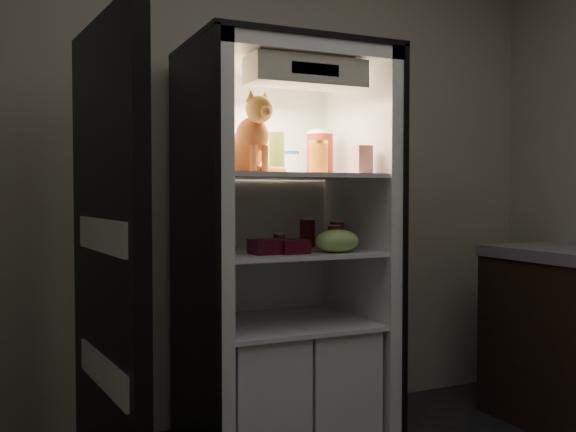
# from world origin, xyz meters

# --- Properties ---
(room_shell) EXTENTS (3.60, 3.60, 3.60)m
(room_shell) POSITION_xyz_m (0.00, 0.00, 1.62)
(room_shell) COLOR white
(room_shell) RESTS_ON floor
(refrigerator) EXTENTS (0.90, 0.72, 1.88)m
(refrigerator) POSITION_xyz_m (0.00, 1.38, 0.79)
(refrigerator) COLOR white
(refrigerator) RESTS_ON floor
(fridge_door) EXTENTS (0.15, 0.87, 1.85)m
(fridge_door) POSITION_xyz_m (-0.85, 1.07, 0.91)
(fridge_door) COLOR black
(fridge_door) RESTS_ON floor
(tabby_cat) EXTENTS (0.31, 0.34, 0.35)m
(tabby_cat) POSITION_xyz_m (-0.22, 1.23, 1.42)
(tabby_cat) COLOR #BB4818
(tabby_cat) RESTS_ON refrigerator
(parmesan_shaker) EXTENTS (0.07, 0.07, 0.19)m
(parmesan_shaker) POSITION_xyz_m (-0.04, 1.33, 1.39)
(parmesan_shaker) COLOR #238233
(parmesan_shaker) RESTS_ON refrigerator
(mayo_tub) EXTENTS (0.08, 0.08, 0.12)m
(mayo_tub) POSITION_xyz_m (0.08, 1.45, 1.35)
(mayo_tub) COLOR white
(mayo_tub) RESTS_ON refrigerator
(salsa_jar) EXTENTS (0.09, 0.09, 0.16)m
(salsa_jar) POSITION_xyz_m (0.17, 1.32, 1.37)
(salsa_jar) COLOR maroon
(salsa_jar) RESTS_ON refrigerator
(pepper_jar) EXTENTS (0.13, 0.13, 0.22)m
(pepper_jar) POSITION_xyz_m (0.24, 1.44, 1.40)
(pepper_jar) COLOR maroon
(pepper_jar) RESTS_ON refrigerator
(cream_carton) EXTENTS (0.07, 0.07, 0.13)m
(cream_carton) POSITION_xyz_m (0.29, 1.12, 1.35)
(cream_carton) COLOR white
(cream_carton) RESTS_ON refrigerator
(soda_can_a) EXTENTS (0.08, 0.08, 0.14)m
(soda_can_a) POSITION_xyz_m (0.16, 1.43, 1.01)
(soda_can_a) COLOR black
(soda_can_a) RESTS_ON refrigerator
(soda_can_b) EXTENTS (0.07, 0.07, 0.13)m
(soda_can_b) POSITION_xyz_m (0.26, 1.31, 1.01)
(soda_can_b) COLOR black
(soda_can_b) RESTS_ON refrigerator
(soda_can_c) EXTENTS (0.06, 0.06, 0.12)m
(soda_can_c) POSITION_xyz_m (0.19, 1.21, 1.00)
(soda_can_c) COLOR black
(soda_can_c) RESTS_ON refrigerator
(condiment_jar) EXTENTS (0.06, 0.06, 0.08)m
(condiment_jar) POSITION_xyz_m (-0.02, 1.36, 0.98)
(condiment_jar) COLOR #553118
(condiment_jar) RESTS_ON refrigerator
(grape_bag) EXTENTS (0.21, 0.15, 0.10)m
(grape_bag) POSITION_xyz_m (0.16, 1.12, 0.99)
(grape_bag) COLOR #79AF52
(grape_bag) RESTS_ON refrigerator
(berry_box_left) EXTENTS (0.13, 0.13, 0.06)m
(berry_box_left) POSITION_xyz_m (-0.16, 1.17, 0.97)
(berry_box_left) COLOR #430B19
(berry_box_left) RESTS_ON refrigerator
(berry_box_right) EXTENTS (0.12, 0.12, 0.06)m
(berry_box_right) POSITION_xyz_m (-0.05, 1.15, 0.97)
(berry_box_right) COLOR #430B19
(berry_box_right) RESTS_ON refrigerator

